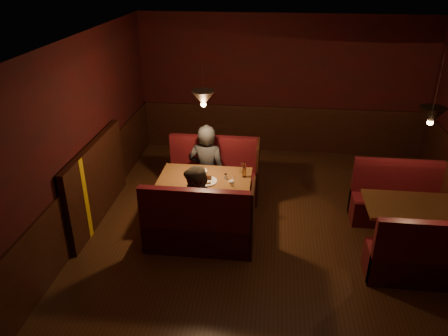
# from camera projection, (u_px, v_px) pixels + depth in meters

# --- Properties ---
(room) EXTENTS (6.02, 7.02, 2.92)m
(room) POSITION_uv_depth(u_px,v_px,m) (263.00, 178.00, 6.19)
(room) COLOR #41210D
(room) RESTS_ON ground
(main_table) EXTENTS (1.44, 0.87, 1.01)m
(main_table) POSITION_uv_depth(u_px,v_px,m) (206.00, 187.00, 6.90)
(main_table) COLOR brown
(main_table) RESTS_ON ground
(main_bench_far) EXTENTS (1.58, 0.56, 1.08)m
(main_bench_far) POSITION_uv_depth(u_px,v_px,m) (214.00, 178.00, 7.74)
(main_bench_far) COLOR #410C0D
(main_bench_far) RESTS_ON ground
(main_bench_near) EXTENTS (1.58, 0.56, 1.08)m
(main_bench_near) POSITION_uv_depth(u_px,v_px,m) (199.00, 229.00, 6.28)
(main_bench_near) COLOR #410C0D
(main_bench_near) RESTS_ON ground
(second_table) EXTENTS (1.28, 0.82, 0.72)m
(second_table) POSITION_uv_depth(u_px,v_px,m) (410.00, 216.00, 6.25)
(second_table) COLOR brown
(second_table) RESTS_ON ground
(second_bench_far) EXTENTS (1.41, 0.53, 1.01)m
(second_bench_far) POSITION_uv_depth(u_px,v_px,m) (396.00, 202.00, 7.02)
(second_bench_far) COLOR #410C0D
(second_bench_far) RESTS_ON ground
(second_bench_near) EXTENTS (1.41, 0.53, 1.01)m
(second_bench_near) POSITION_uv_depth(u_px,v_px,m) (424.00, 262.00, 5.66)
(second_bench_near) COLOR #410C0D
(second_bench_near) RESTS_ON ground
(diner_a) EXTENTS (0.68, 0.49, 1.76)m
(diner_a) POSITION_uv_depth(u_px,v_px,m) (207.00, 155.00, 7.34)
(diner_a) COLOR #2B2B2C
(diner_a) RESTS_ON ground
(diner_b) EXTENTS (0.93, 0.82, 1.58)m
(diner_b) POSITION_uv_depth(u_px,v_px,m) (198.00, 196.00, 6.24)
(diner_b) COLOR #3B3127
(diner_b) RESTS_ON ground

